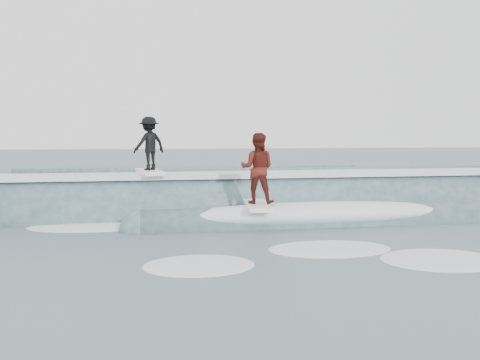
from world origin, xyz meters
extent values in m
plane|color=#3A4C54|center=(0.00, 0.00, 0.00)|extent=(160.00, 160.00, 0.00)
cylinder|color=#325055|center=(0.00, 3.02, 0.00)|extent=(21.75, 2.20, 2.20)
cylinder|color=#325055|center=(1.80, 0.82, 0.00)|extent=(9.00, 1.01, 1.01)
sphere|color=#325055|center=(-2.70, 0.82, 0.00)|extent=(1.01, 1.01, 1.01)
sphere|color=#325055|center=(6.30, 0.82, 0.00)|extent=(1.01, 1.01, 1.01)
cube|color=white|center=(0.00, 3.02, 1.17)|extent=(18.00, 1.30, 0.14)
ellipsoid|color=white|center=(1.80, 0.82, 0.30)|extent=(7.60, 1.30, 0.60)
cube|color=white|center=(-2.41, 3.02, 1.29)|extent=(0.82, 2.06, 0.10)
imported|color=black|center=(-2.41, 3.02, 2.09)|extent=(1.12, 0.99, 1.50)
cube|color=white|center=(0.22, 0.82, 0.56)|extent=(0.77, 2.05, 0.10)
imported|color=#4C150E|center=(0.22, 0.82, 1.49)|extent=(1.03, 0.92, 1.77)
ellipsoid|color=white|center=(-3.76, 1.79, 0.00)|extent=(3.58, 2.44, 0.10)
ellipsoid|color=white|center=(1.10, -2.00, 0.00)|extent=(3.11, 2.12, 0.10)
ellipsoid|color=white|center=(6.23, 2.07, 0.00)|extent=(2.73, 1.86, 0.10)
ellipsoid|color=white|center=(-1.68, -2.88, 0.00)|extent=(2.03, 1.39, 0.10)
ellipsoid|color=white|center=(2.81, -3.29, 0.00)|extent=(2.51, 1.71, 0.10)
cylinder|color=#325055|center=(8.08, 18.00, 0.00)|extent=(22.00, 0.80, 0.80)
cylinder|color=#325055|center=(0.74, 22.00, 0.00)|extent=(22.00, 0.60, 0.60)
camera|label=1|loc=(-2.71, -12.22, 2.32)|focal=40.00mm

